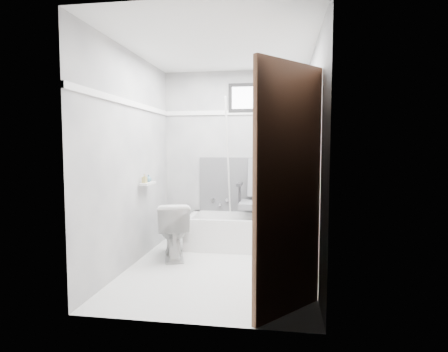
% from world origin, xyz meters
% --- Properties ---
extents(floor, '(2.60, 2.60, 0.00)m').
position_xyz_m(floor, '(0.00, 0.00, 0.00)').
color(floor, white).
rests_on(floor, ground).
extents(ceiling, '(2.60, 2.60, 0.00)m').
position_xyz_m(ceiling, '(0.00, 0.00, 2.40)').
color(ceiling, silver).
rests_on(ceiling, floor).
extents(wall_back, '(2.00, 0.02, 2.40)m').
position_xyz_m(wall_back, '(0.00, 1.30, 1.20)').
color(wall_back, slate).
rests_on(wall_back, floor).
extents(wall_front, '(2.00, 0.02, 2.40)m').
position_xyz_m(wall_front, '(0.00, -1.30, 1.20)').
color(wall_front, slate).
rests_on(wall_front, floor).
extents(wall_left, '(0.02, 2.60, 2.40)m').
position_xyz_m(wall_left, '(-1.00, 0.00, 1.20)').
color(wall_left, slate).
rests_on(wall_left, floor).
extents(wall_right, '(0.02, 2.60, 2.40)m').
position_xyz_m(wall_right, '(1.00, 0.00, 1.20)').
color(wall_right, slate).
rests_on(wall_right, floor).
extents(bathtub, '(1.50, 0.70, 0.42)m').
position_xyz_m(bathtub, '(0.18, 0.93, 0.21)').
color(bathtub, white).
rests_on(bathtub, floor).
extents(office_chair, '(0.62, 0.62, 1.07)m').
position_xyz_m(office_chair, '(0.38, 0.97, 0.65)').
color(office_chair, '#5D5E62').
rests_on(office_chair, bathtub).
extents(toilet, '(0.58, 0.77, 0.67)m').
position_xyz_m(toilet, '(-0.62, 0.34, 0.33)').
color(toilet, silver).
rests_on(toilet, floor).
extents(door, '(0.78, 0.78, 2.00)m').
position_xyz_m(door, '(0.98, -1.28, 1.00)').
color(door, '#51371E').
rests_on(door, floor).
extents(window, '(0.66, 0.04, 0.40)m').
position_xyz_m(window, '(0.25, 1.29, 2.02)').
color(window, black).
rests_on(window, wall_back).
extents(backerboard, '(1.50, 0.02, 0.78)m').
position_xyz_m(backerboard, '(0.25, 1.29, 0.80)').
color(backerboard, '#4C4C4F').
rests_on(backerboard, wall_back).
extents(trim_back, '(2.00, 0.02, 0.06)m').
position_xyz_m(trim_back, '(0.00, 1.29, 1.82)').
color(trim_back, white).
rests_on(trim_back, wall_back).
extents(trim_left, '(0.02, 2.60, 0.06)m').
position_xyz_m(trim_left, '(-0.99, 0.00, 1.82)').
color(trim_left, white).
rests_on(trim_left, wall_left).
extents(pole, '(0.02, 0.59, 1.87)m').
position_xyz_m(pole, '(-0.05, 1.06, 1.05)').
color(pole, silver).
rests_on(pole, bathtub).
extents(shelf, '(0.10, 0.32, 0.02)m').
position_xyz_m(shelf, '(-0.93, 0.33, 0.90)').
color(shelf, silver).
rests_on(shelf, wall_left).
extents(soap_bottle_a, '(0.06, 0.06, 0.11)m').
position_xyz_m(soap_bottle_a, '(-0.94, 0.25, 0.97)').
color(soap_bottle_a, '#9E914F').
rests_on(soap_bottle_a, shelf).
extents(soap_bottle_b, '(0.09, 0.09, 0.09)m').
position_xyz_m(soap_bottle_b, '(-0.94, 0.39, 0.96)').
color(soap_bottle_b, teal).
rests_on(soap_bottle_b, shelf).
extents(faucet, '(0.26, 0.10, 0.16)m').
position_xyz_m(faucet, '(-0.20, 1.27, 0.55)').
color(faucet, silver).
rests_on(faucet, wall_back).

